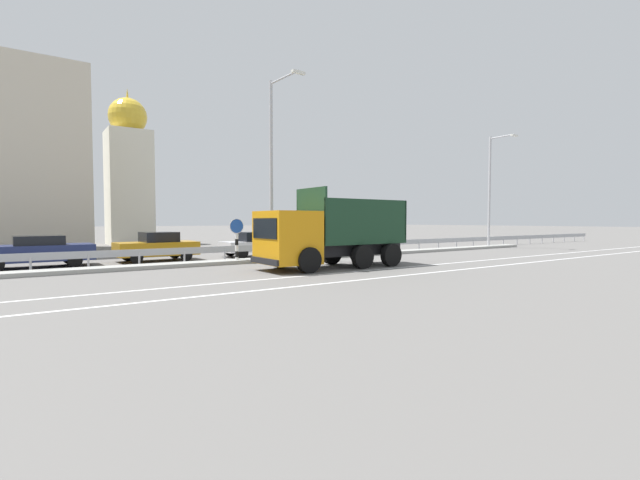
% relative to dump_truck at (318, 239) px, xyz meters
% --- Properties ---
extents(ground_plane, '(320.00, 320.00, 0.00)m').
position_rel_dump_truck_xyz_m(ground_plane, '(2.14, 1.56, -1.29)').
color(ground_plane, '#605E5B').
extents(lane_strip_0, '(71.39, 0.16, 0.01)m').
position_rel_dump_truck_xyz_m(lane_strip_0, '(0.91, -1.81, -1.29)').
color(lane_strip_0, silver).
rests_on(lane_strip_0, ground_plane).
extents(lane_strip_1, '(71.39, 0.16, 0.01)m').
position_rel_dump_truck_xyz_m(lane_strip_1, '(0.91, -3.85, -1.29)').
color(lane_strip_1, silver).
rests_on(lane_strip_1, ground_plane).
extents(median_island, '(39.26, 1.10, 0.18)m').
position_rel_dump_truck_xyz_m(median_island, '(2.14, 4.17, -1.20)').
color(median_island, gray).
rests_on(median_island, ground_plane).
extents(median_guardrail, '(71.39, 0.09, 0.78)m').
position_rel_dump_truck_xyz_m(median_guardrail, '(2.14, 5.56, -0.72)').
color(median_guardrail, '#9EA0A5').
rests_on(median_guardrail, ground_plane).
extents(dump_truck, '(7.05, 2.67, 3.51)m').
position_rel_dump_truck_xyz_m(dump_truck, '(0.00, 0.00, 0.00)').
color(dump_truck, orange).
rests_on(dump_truck, ground_plane).
extents(median_road_sign, '(0.73, 0.16, 2.20)m').
position_rel_dump_truck_xyz_m(median_road_sign, '(-1.96, 4.17, -0.13)').
color(median_road_sign, white).
rests_on(median_road_sign, ground_plane).
extents(street_lamp_1, '(0.71, 2.63, 9.22)m').
position_rel_dump_truck_xyz_m(street_lamp_1, '(0.01, 4.01, 3.86)').
color(street_lamp_1, '#ADADB2').
rests_on(street_lamp_1, ground_plane).
extents(street_lamp_2, '(0.70, 2.16, 8.53)m').
position_rel_dump_truck_xyz_m(street_lamp_2, '(19.03, 4.18, 3.45)').
color(street_lamp_2, '#ADADB2').
rests_on(street_lamp_2, ground_plane).
extents(parked_car_3, '(4.64, 2.16, 1.43)m').
position_rel_dump_truck_xyz_m(parked_car_3, '(-10.12, 7.47, -0.55)').
color(parked_car_3, navy).
rests_on(parked_car_3, ground_plane).
extents(parked_car_4, '(4.04, 2.13, 1.51)m').
position_rel_dump_truck_xyz_m(parked_car_4, '(-4.85, 7.70, -0.53)').
color(parked_car_4, '#B27A14').
rests_on(parked_car_4, ground_plane).
extents(parked_car_5, '(4.01, 1.93, 1.43)m').
position_rel_dump_truck_xyz_m(parked_car_5, '(0.66, 7.54, -0.57)').
color(parked_car_5, silver).
rests_on(parked_car_5, ground_plane).
extents(church_tower, '(3.60, 3.60, 13.82)m').
position_rel_dump_truck_xyz_m(church_tower, '(-2.74, 25.79, 5.04)').
color(church_tower, silver).
rests_on(church_tower, ground_plane).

